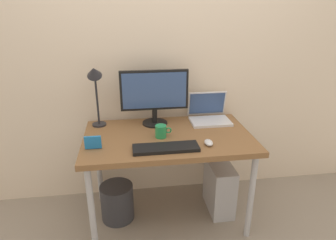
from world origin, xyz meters
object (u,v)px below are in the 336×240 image
desk_lamp (95,82)px  desk (168,143)px  coffee_mug (161,131)px  monitor (154,94)px  laptop (209,114)px  wastebasket (117,202)px  photo_frame (93,142)px  keyboard (166,148)px  mouse (209,143)px  computer_tower (219,187)px

desk_lamp → desk: bearing=-24.6°
coffee_mug → desk_lamp: bearing=150.3°
monitor → laptop: monitor is taller
desk_lamp → wastebasket: 0.97m
desk → photo_frame: (-0.52, -0.15, 0.11)m
desk_lamp → photo_frame: desk_lamp is taller
desk_lamp → keyboard: 0.75m
monitor → laptop: size_ratio=1.66×
keyboard → photo_frame: (-0.48, 0.08, 0.04)m
laptop → desk_lamp: bearing=-179.0°
laptop → desk: bearing=-146.3°
mouse → photo_frame: photo_frame is taller
desk_lamp → mouse: size_ratio=5.59×
laptop → coffee_mug: bearing=-147.1°
monitor → photo_frame: bearing=-139.5°
monitor → coffee_mug: monitor is taller
monitor → computer_tower: bearing=-21.7°
desk → coffee_mug: 0.13m
desk_lamp → coffee_mug: 0.62m
keyboard → computer_tower: keyboard is taller
desk → monitor: size_ratio=2.32×
desk_lamp → photo_frame: 0.50m
laptop → photo_frame: 0.99m
photo_frame → computer_tower: bearing=10.8°
laptop → desk_lamp: (-0.89, -0.02, 0.30)m
coffee_mug → computer_tower: coffee_mug is taller
laptop → mouse: 0.47m
desk → laptop: size_ratio=3.85×
desk → coffee_mug: (-0.05, -0.03, 0.11)m
keyboard → desk: bearing=78.4°
desk → mouse: (0.25, -0.20, 0.08)m
laptop → photo_frame: (-0.90, -0.40, -0.01)m
monitor → coffee_mug: size_ratio=4.53×
monitor → photo_frame: monitor is taller
laptop → wastebasket: bearing=-164.2°
desk → photo_frame: bearing=-164.0°
photo_frame → computer_tower: (0.96, 0.18, -0.56)m
desk → wastebasket: desk is taller
laptop → desk_lamp: desk_lamp is taller
photo_frame → computer_tower: photo_frame is taller
monitor → mouse: 0.59m
desk_lamp → keyboard: bearing=-44.6°
desk → keyboard: (-0.05, -0.23, 0.08)m
mouse → computer_tower: 0.61m
keyboard → computer_tower: size_ratio=1.05×
monitor → keyboard: size_ratio=1.21×
desk_lamp → wastebasket: desk_lamp is taller
keyboard → photo_frame: 0.48m
desk_lamp → mouse: (0.77, -0.44, -0.34)m
monitor → coffee_mug: bearing=-85.9°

